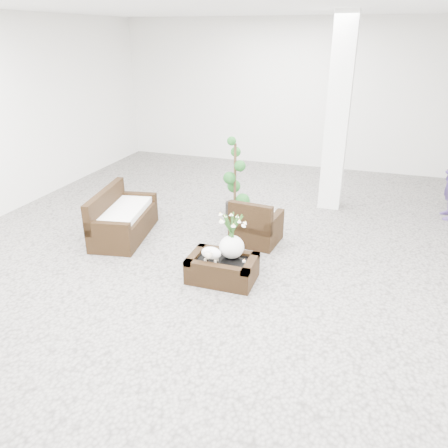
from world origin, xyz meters
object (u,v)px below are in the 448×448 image
(coffee_table, at_px, (222,269))
(armchair, at_px, (257,220))
(loveseat, at_px, (124,214))
(topiary, at_px, (235,177))

(coffee_table, xyz_separation_m, armchair, (0.13, 1.32, 0.22))
(loveseat, bearing_deg, topiary, -53.86)
(coffee_table, relative_size, loveseat, 0.61)
(armchair, distance_m, loveseat, 2.18)
(coffee_table, xyz_separation_m, topiary, (-0.56, 2.34, 0.56))
(coffee_table, height_order, topiary, topiary)
(coffee_table, relative_size, topiary, 0.63)
(armchair, height_order, topiary, topiary)
(coffee_table, bearing_deg, topiary, 103.44)
(loveseat, relative_size, topiary, 1.03)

